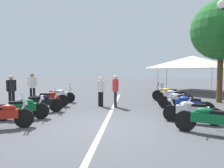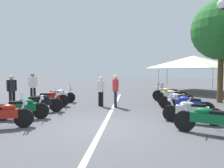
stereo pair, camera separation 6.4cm
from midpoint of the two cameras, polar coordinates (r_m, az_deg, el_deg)
ground_plane at (r=7.29m, az=-2.26°, el=-11.73°), size 80.00×80.00×0.00m
lane_centre_stripe at (r=10.04m, az=0.03°, el=-7.34°), size 13.14×0.16×0.01m
motorcycle_left_row_0 at (r=7.88m, az=-27.60°, el=-7.50°), size 0.90×1.95×1.21m
motorcycle_left_row_1 at (r=8.96m, az=-23.14°, el=-6.10°), size 0.86×2.00×1.00m
motorcycle_left_row_2 at (r=10.10m, az=-18.97°, el=-4.83°), size 0.97×2.04×1.21m
motorcycle_left_row_3 at (r=11.36m, az=-16.61°, el=-3.85°), size 0.95×1.94×1.00m
motorcycle_left_row_4 at (r=12.65m, az=-14.39°, el=-3.03°), size 1.01×1.94×1.19m
motorcycle_right_row_0 at (r=7.01m, az=25.49°, el=-8.84°), size 1.10×2.01×1.01m
motorcycle_right_row_1 at (r=8.23m, az=21.18°, el=-6.97°), size 0.95×2.05×0.99m
motorcycle_right_row_2 at (r=9.56m, az=20.37°, el=-5.38°), size 1.13×1.90×1.01m
motorcycle_right_row_3 at (r=10.79m, az=18.01°, el=-4.33°), size 1.06×1.93×0.99m
motorcycle_right_row_4 at (r=12.13m, az=16.70°, el=-3.29°), size 1.16×1.93×1.22m
motorcycle_right_row_5 at (r=13.37m, az=15.55°, el=-2.59°), size 0.95×2.06×1.23m
bystander_0 at (r=11.13m, az=-2.93°, el=-1.44°), size 0.34×0.45×1.59m
bystander_1 at (r=13.47m, az=-20.80°, el=-0.28°), size 0.32×0.52×1.76m
bystander_2 at (r=11.59m, az=-25.67°, el=-1.30°), size 0.48×0.32×1.68m
bystander_3 at (r=10.84m, az=1.14°, el=-1.21°), size 0.53×0.32×1.69m
roadside_tree_0 at (r=14.18m, az=28.11°, el=12.94°), size 3.53×3.53×6.08m
event_tent at (r=19.72m, az=21.53°, el=5.67°), size 5.94×5.94×3.20m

